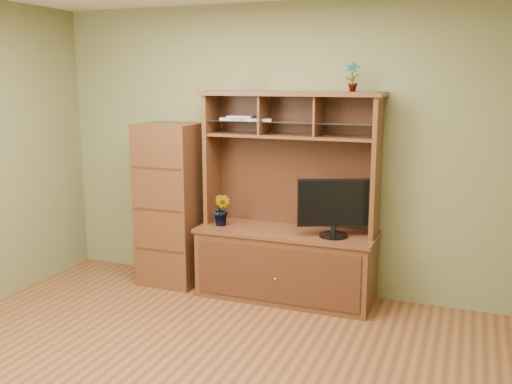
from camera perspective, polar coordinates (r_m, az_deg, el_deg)
The scene contains 8 objects.
room at distance 3.62m, azimuth -8.39°, elevation 0.68°, with size 4.54×4.04×2.74m.
media_hutch at distance 5.28m, azimuth 3.08°, elevation -5.11°, with size 1.66×0.61×1.90m.
monitor at distance 4.98m, azimuth 7.83°, elevation -1.44°, with size 0.62×0.29×0.51m.
orchid_plant at distance 5.35m, azimuth -3.42°, elevation -1.77°, with size 0.17×0.14×0.31m, color #2B571D.
top_plant at distance 5.00m, azimuth 9.62°, elevation 11.31°, with size 0.13×0.09×0.25m, color #2B6724.
reed_diffuser at distance 5.28m, azimuth -0.96°, elevation 11.26°, with size 0.06×0.06×0.28m.
magazines at distance 5.31m, azimuth -1.23°, elevation 7.38°, with size 0.54×0.25×0.04m.
side_cabinet at distance 5.68m, azimuth -8.49°, elevation -1.22°, with size 0.57×0.52×1.59m.
Camera 1 is at (1.75, -3.10, 2.00)m, focal length 40.00 mm.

